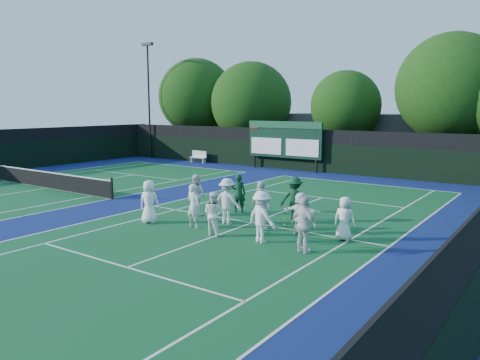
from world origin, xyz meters
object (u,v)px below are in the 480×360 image
Objects in this scene: scoreboard at (284,140)px; tennis_net at (47,180)px; bench at (199,156)px; coach_left at (239,193)px.

tennis_net is (-6.99, -14.59, -1.70)m from scoreboard.
scoreboard is 3.79× the size of bench.
scoreboard is 3.53× the size of coach_left.
scoreboard is 0.53× the size of tennis_net.
coach_left reaches higher than tennis_net.
coach_left is (5.47, -13.33, -1.34)m from scoreboard.
scoreboard reaches higher than coach_left.
tennis_net is 14.41m from bench.
bench is (-1.00, 14.37, 0.04)m from tennis_net.
coach_left is at bearing 5.74° from tennis_net.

